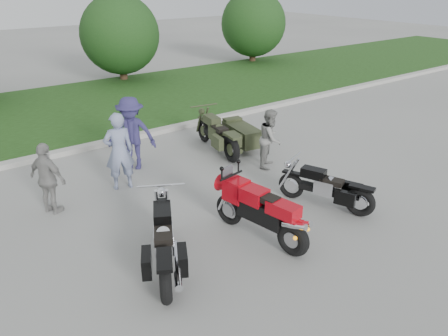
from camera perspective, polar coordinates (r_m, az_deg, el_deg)
ground at (r=8.92m, az=0.34°, el=-8.10°), size 80.00×80.00×0.00m
curb at (r=13.68m, az=-14.95°, el=3.24°), size 60.00×0.30×0.15m
grass_strip at (r=17.44m, az=-20.27°, el=7.00°), size 60.00×8.00×0.14m
tree_mid_right at (r=21.47m, az=-13.44°, el=16.60°), size 3.60×3.60×4.00m
tree_far_right at (r=25.72m, az=3.85°, el=18.29°), size 3.60×3.60×4.00m
sportbike_red at (r=8.34m, az=4.92°, el=-5.60°), size 0.65×2.25×1.07m
cruiser_left at (r=7.64m, az=-7.77°, el=-9.93°), size 1.34×2.31×0.98m
cruiser_right at (r=9.80m, az=13.53°, el=-2.77°), size 0.98×2.10×0.85m
cruiser_sidecar at (r=12.71m, az=1.11°, el=4.32°), size 1.47×2.52×0.98m
person_stripe at (r=10.50m, az=-13.56°, el=2.12°), size 0.77×0.59×1.88m
person_grey at (r=11.57m, az=6.09°, el=3.88°), size 0.97×0.93×1.57m
person_denim at (r=11.54m, az=-11.99°, el=4.40°), size 1.42×1.35×1.93m
person_back at (r=9.91m, az=-22.00°, el=-1.31°), size 0.78×1.00×1.59m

